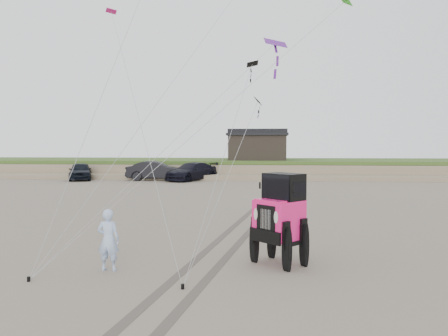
# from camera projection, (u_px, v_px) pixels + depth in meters

# --- Properties ---
(ground) EXTENTS (160.00, 160.00, 0.00)m
(ground) POSITION_uv_depth(u_px,v_px,m) (155.00, 279.00, 10.78)
(ground) COLOR #6B6054
(ground) RESTS_ON ground
(dune_ridge) EXTENTS (160.00, 14.25, 1.73)m
(dune_ridge) POSITION_uv_depth(u_px,v_px,m) (239.00, 168.00, 48.03)
(dune_ridge) COLOR #7A6B54
(dune_ridge) RESTS_ON ground
(cabin) EXTENTS (6.40, 5.40, 3.35)m
(cabin) POSITION_uv_depth(u_px,v_px,m) (257.00, 146.00, 47.23)
(cabin) COLOR black
(cabin) RESTS_ON dune_ridge
(truck_a) EXTENTS (3.66, 5.31, 1.68)m
(truck_a) POSITION_uv_depth(u_px,v_px,m) (80.00, 171.00, 41.44)
(truck_a) COLOR black
(truck_a) RESTS_ON ground
(truck_b) EXTENTS (5.62, 2.41, 1.80)m
(truck_b) POSITION_uv_depth(u_px,v_px,m) (156.00, 171.00, 41.12)
(truck_b) COLOR black
(truck_b) RESTS_ON ground
(truck_c) EXTENTS (4.99, 6.18, 1.68)m
(truck_c) POSITION_uv_depth(u_px,v_px,m) (192.00, 172.00, 40.81)
(truck_c) COLOR black
(truck_c) RESTS_ON ground
(jeep) EXTENTS (5.42, 5.56, 2.02)m
(jeep) POSITION_uv_depth(u_px,v_px,m) (279.00, 228.00, 12.04)
(jeep) COLOR #FF1C77
(jeep) RESTS_ON ground
(man) EXTENTS (0.61, 0.42, 1.64)m
(man) POSITION_uv_depth(u_px,v_px,m) (108.00, 240.00, 11.47)
(man) COLOR #8BA4D6
(man) RESTS_ON ground
(kite_flock) EXTENTS (10.60, 5.47, 8.54)m
(kite_flock) POSITION_uv_depth(u_px,v_px,m) (265.00, 15.00, 19.39)
(kite_flock) COLOR #5C1885
(kite_flock) RESTS_ON ground
(stake_main) EXTENTS (0.08, 0.08, 0.12)m
(stake_main) POSITION_uv_depth(u_px,v_px,m) (29.00, 279.00, 10.58)
(stake_main) COLOR black
(stake_main) RESTS_ON ground
(stake_aux) EXTENTS (0.08, 0.08, 0.12)m
(stake_aux) POSITION_uv_depth(u_px,v_px,m) (183.00, 286.00, 10.02)
(stake_aux) COLOR black
(stake_aux) RESTS_ON ground
(tire_tracks) EXTENTS (5.22, 29.74, 0.01)m
(tire_tracks) POSITION_uv_depth(u_px,v_px,m) (248.00, 223.00, 18.55)
(tire_tracks) COLOR #4C443D
(tire_tracks) RESTS_ON ground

